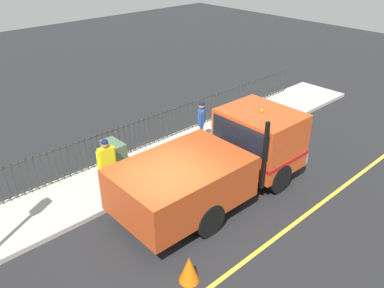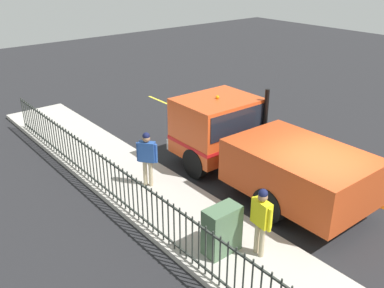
{
  "view_description": "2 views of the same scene",
  "coord_description": "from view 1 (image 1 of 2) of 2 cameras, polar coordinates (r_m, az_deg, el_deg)",
  "views": [
    {
      "loc": [
        -6.93,
        5.5,
        7.3
      ],
      "look_at": [
        1.86,
        -2.63,
        0.92
      ],
      "focal_mm": 37.41,
      "sensor_mm": 36.0,
      "label": 1
    },
    {
      "loc": [
        8.67,
        5.31,
        6.39
      ],
      "look_at": [
        1.69,
        -3.23,
        1.44
      ],
      "focal_mm": 39.43,
      "sensor_mm": 36.0,
      "label": 2
    }
  ],
  "objects": [
    {
      "name": "ground_plane",
      "position": [
        11.47,
        -3.42,
        -11.54
      ],
      "size": [
        56.53,
        56.53,
        0.0
      ],
      "primitive_type": "plane",
      "color": "#232326",
      "rests_on": "ground"
    },
    {
      "name": "worker_standing",
      "position": [
        14.86,
        1.38,
        3.73
      ],
      "size": [
        0.47,
        0.51,
        1.7
      ],
      "rotation": [
        0.0,
        0.0,
        2.24
      ],
      "color": "#264C99",
      "rests_on": "sidewalk_slab"
    },
    {
      "name": "work_truck",
      "position": [
        12.17,
        4.87,
        -1.82
      ],
      "size": [
        2.57,
        6.42,
        2.64
      ],
      "rotation": [
        0.0,
        0.0,
        3.13
      ],
      "color": "#D84C1E",
      "rests_on": "ground"
    },
    {
      "name": "sidewalk_slab",
      "position": [
        13.38,
        -11.4,
        -5.29
      ],
      "size": [
        2.44,
        25.69,
        0.15
      ],
      "primitive_type": "cube",
      "color": "#B7B2A8",
      "rests_on": "ground"
    },
    {
      "name": "iron_fence",
      "position": [
        13.84,
        -14.06,
        -1.03
      ],
      "size": [
        0.04,
        21.88,
        1.23
      ],
      "color": "#2D332D",
      "rests_on": "sidewalk_slab"
    },
    {
      "name": "pedestrian_distant",
      "position": [
        12.46,
        -12.1,
        -2.02
      ],
      "size": [
        0.27,
        0.63,
        1.7
      ],
      "rotation": [
        0.0,
        0.0,
        1.45
      ],
      "color": "yellow",
      "rests_on": "sidewalk_slab"
    },
    {
      "name": "traffic_cone",
      "position": [
        9.75,
        -0.42,
        -17.4
      ],
      "size": [
        0.49,
        0.49,
        0.7
      ],
      "primitive_type": "cone",
      "color": "orange",
      "rests_on": "ground"
    },
    {
      "name": "utility_cabinet",
      "position": [
        13.4,
        -10.98,
        -1.94
      ],
      "size": [
        0.86,
        0.48,
        1.15
      ],
      "primitive_type": "cube",
      "color": "#4C6B4C",
      "rests_on": "sidewalk_slab"
    },
    {
      "name": "lane_marking",
      "position": [
        10.22,
        5.52,
        -17.71
      ],
      "size": [
        0.12,
        23.13,
        0.01
      ],
      "primitive_type": "cube",
      "color": "yellow",
      "rests_on": "ground"
    }
  ]
}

